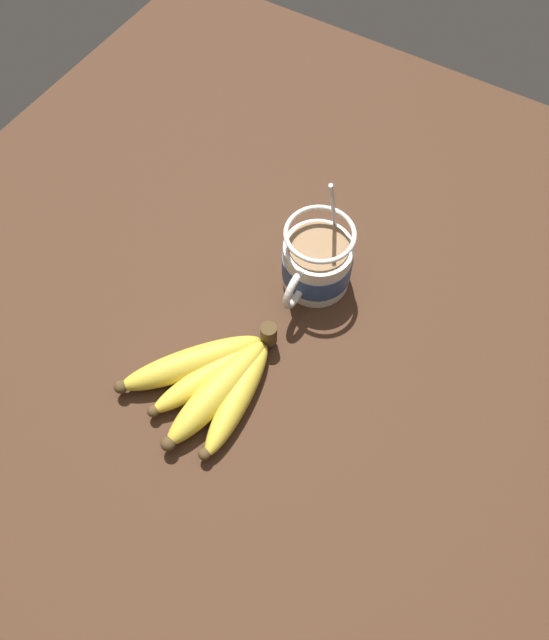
% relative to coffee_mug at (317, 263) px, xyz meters
% --- Properties ---
extents(table, '(1.11, 1.11, 0.04)m').
position_rel_coffee_mug_xyz_m(table, '(0.08, 0.01, -0.06)').
color(table, '#422819').
rests_on(table, ground).
extents(coffee_mug, '(0.14, 0.09, 0.17)m').
position_rel_coffee_mug_xyz_m(coffee_mug, '(0.00, 0.00, 0.00)').
color(coffee_mug, white).
rests_on(coffee_mug, table).
extents(banana_bunch, '(0.19, 0.16, 0.04)m').
position_rel_coffee_mug_xyz_m(banana_bunch, '(0.19, -0.03, -0.02)').
color(banana_bunch, '#4C381E').
rests_on(banana_bunch, table).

